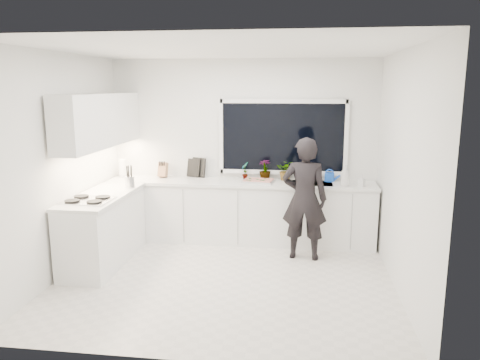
# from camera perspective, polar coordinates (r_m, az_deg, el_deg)

# --- Properties ---
(floor) EXTENTS (4.00, 3.50, 0.02)m
(floor) POSITION_cam_1_polar(r_m,az_deg,el_deg) (5.80, -1.87, -12.05)
(floor) COLOR beige
(floor) RESTS_ON ground
(wall_back) EXTENTS (4.00, 0.02, 2.70)m
(wall_back) POSITION_cam_1_polar(r_m,az_deg,el_deg) (7.13, 0.37, 3.74)
(wall_back) COLOR white
(wall_back) RESTS_ON ground
(wall_left) EXTENTS (0.02, 3.50, 2.70)m
(wall_left) POSITION_cam_1_polar(r_m,az_deg,el_deg) (6.07, -21.03, 1.64)
(wall_left) COLOR white
(wall_left) RESTS_ON ground
(wall_right) EXTENTS (0.02, 3.50, 2.70)m
(wall_right) POSITION_cam_1_polar(r_m,az_deg,el_deg) (5.45, 19.35, 0.73)
(wall_right) COLOR white
(wall_right) RESTS_ON ground
(ceiling) EXTENTS (4.00, 3.50, 0.02)m
(ceiling) POSITION_cam_1_polar(r_m,az_deg,el_deg) (5.34, -2.06, 15.80)
(ceiling) COLOR white
(ceiling) RESTS_ON wall_back
(window) EXTENTS (1.80, 0.02, 1.00)m
(window) POSITION_cam_1_polar(r_m,az_deg,el_deg) (7.02, 5.22, 5.22)
(window) COLOR black
(window) RESTS_ON wall_back
(base_cabinets_back) EXTENTS (3.92, 0.58, 0.88)m
(base_cabinets_back) POSITION_cam_1_polar(r_m,az_deg,el_deg) (7.01, 0.05, -3.99)
(base_cabinets_back) COLOR white
(base_cabinets_back) RESTS_ON floor
(base_cabinets_left) EXTENTS (0.58, 1.60, 0.88)m
(base_cabinets_left) POSITION_cam_1_polar(r_m,az_deg,el_deg) (6.43, -16.29, -5.88)
(base_cabinets_left) COLOR white
(base_cabinets_left) RESTS_ON floor
(countertop_back) EXTENTS (3.94, 0.62, 0.04)m
(countertop_back) POSITION_cam_1_polar(r_m,az_deg,el_deg) (6.89, 0.03, -0.32)
(countertop_back) COLOR silver
(countertop_back) RESTS_ON base_cabinets_back
(countertop_left) EXTENTS (0.62, 1.60, 0.04)m
(countertop_left) POSITION_cam_1_polar(r_m,az_deg,el_deg) (6.31, -16.53, -1.89)
(countertop_left) COLOR silver
(countertop_left) RESTS_ON base_cabinets_left
(upper_cabinets) EXTENTS (0.34, 2.10, 0.70)m
(upper_cabinets) POSITION_cam_1_polar(r_m,az_deg,el_deg) (6.54, -16.72, 6.98)
(upper_cabinets) COLOR white
(upper_cabinets) RESTS_ON wall_left
(sink) EXTENTS (0.58, 0.42, 0.14)m
(sink) POSITION_cam_1_polar(r_m,az_deg,el_deg) (6.85, 8.78, -0.78)
(sink) COLOR silver
(sink) RESTS_ON countertop_back
(faucet) EXTENTS (0.03, 0.03, 0.22)m
(faucet) POSITION_cam_1_polar(r_m,az_deg,el_deg) (7.02, 8.79, 0.84)
(faucet) COLOR silver
(faucet) RESTS_ON countertop_back
(stovetop) EXTENTS (0.56, 0.48, 0.03)m
(stovetop) POSITION_cam_1_polar(r_m,az_deg,el_deg) (6.00, -18.06, -2.31)
(stovetop) COLOR black
(stovetop) RESTS_ON countertop_left
(person) EXTENTS (0.63, 0.44, 1.65)m
(person) POSITION_cam_1_polar(r_m,az_deg,el_deg) (6.28, 7.85, -2.29)
(person) COLOR black
(person) RESTS_ON floor
(pizza_tray) EXTENTS (0.49, 0.39, 0.03)m
(pizza_tray) POSITION_cam_1_polar(r_m,az_deg,el_deg) (6.84, 2.27, -0.13)
(pizza_tray) COLOR silver
(pizza_tray) RESTS_ON countertop_back
(pizza) EXTENTS (0.45, 0.35, 0.01)m
(pizza) POSITION_cam_1_polar(r_m,az_deg,el_deg) (6.83, 2.28, 0.01)
(pizza) COLOR red
(pizza) RESTS_ON pizza_tray
(watering_can) EXTENTS (0.19, 0.19, 0.13)m
(watering_can) POSITION_cam_1_polar(r_m,az_deg,el_deg) (7.00, 10.84, 0.36)
(watering_can) COLOR blue
(watering_can) RESTS_ON countertop_back
(paper_towel_roll) EXTENTS (0.13, 0.13, 0.26)m
(paper_towel_roll) POSITION_cam_1_polar(r_m,az_deg,el_deg) (7.44, -14.13, 1.37)
(paper_towel_roll) COLOR white
(paper_towel_roll) RESTS_ON countertop_back
(knife_block) EXTENTS (0.14, 0.11, 0.22)m
(knife_block) POSITION_cam_1_polar(r_m,az_deg,el_deg) (7.27, -9.38, 1.18)
(knife_block) COLOR #9D7D49
(knife_block) RESTS_ON countertop_back
(utensil_crock) EXTENTS (0.13, 0.13, 0.16)m
(utensil_crock) POSITION_cam_1_polar(r_m,az_deg,el_deg) (6.62, -13.28, -0.24)
(utensil_crock) COLOR silver
(utensil_crock) RESTS_ON countertop_left
(picture_frame_large) EXTENTS (0.21, 0.10, 0.28)m
(picture_frame_large) POSITION_cam_1_polar(r_m,az_deg,el_deg) (7.24, -5.68, 1.48)
(picture_frame_large) COLOR black
(picture_frame_large) RESTS_ON countertop_back
(picture_frame_small) EXTENTS (0.24, 0.12, 0.30)m
(picture_frame_small) POSITION_cam_1_polar(r_m,az_deg,el_deg) (7.22, -5.09, 1.54)
(picture_frame_small) COLOR black
(picture_frame_small) RESTS_ON countertop_back
(herb_plants) EXTENTS (0.83, 0.28, 0.31)m
(herb_plants) POSITION_cam_1_polar(r_m,az_deg,el_deg) (6.98, 4.34, 1.21)
(herb_plants) COLOR #26662D
(herb_plants) RESTS_ON countertop_back
(soap_bottles) EXTENTS (0.36, 0.14, 0.30)m
(soap_bottles) POSITION_cam_1_polar(r_m,az_deg,el_deg) (6.70, 13.11, 0.43)
(soap_bottles) COLOR #D8BF66
(soap_bottles) RESTS_ON countertop_back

